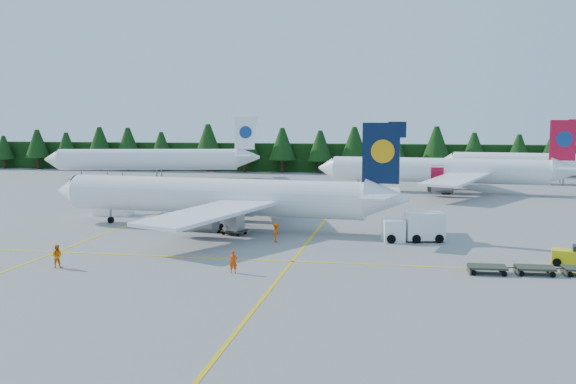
% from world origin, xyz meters
% --- Properties ---
extents(ground, '(320.00, 320.00, 0.00)m').
position_xyz_m(ground, '(0.00, 0.00, 0.00)').
color(ground, gray).
rests_on(ground, ground).
extents(taxi_stripe_a, '(0.25, 120.00, 0.01)m').
position_xyz_m(taxi_stripe_a, '(-14.00, 20.00, 0.01)').
color(taxi_stripe_a, yellow).
rests_on(taxi_stripe_a, ground).
extents(taxi_stripe_b, '(0.25, 120.00, 0.01)m').
position_xyz_m(taxi_stripe_b, '(6.00, 20.00, 0.01)').
color(taxi_stripe_b, yellow).
rests_on(taxi_stripe_b, ground).
extents(taxi_stripe_cross, '(80.00, 0.25, 0.01)m').
position_xyz_m(taxi_stripe_cross, '(0.00, -6.00, 0.01)').
color(taxi_stripe_cross, yellow).
rests_on(taxi_stripe_cross, ground).
extents(treeline_hedge, '(220.00, 4.00, 6.00)m').
position_xyz_m(treeline_hedge, '(0.00, 82.00, 3.00)').
color(treeline_hedge, black).
rests_on(treeline_hedge, ground).
extents(airliner_navy, '(36.88, 30.22, 10.73)m').
position_xyz_m(airliner_navy, '(-5.19, 7.98, 3.23)').
color(airliner_navy, white).
rests_on(airliner_navy, ground).
extents(airliner_red, '(37.81, 30.98, 11.00)m').
position_xyz_m(airliner_red, '(18.95, 45.53, 3.31)').
color(airliner_red, white).
rests_on(airliner_red, ground).
extents(airliner_far_left, '(39.36, 11.15, 11.57)m').
position_xyz_m(airliner_far_left, '(-34.45, 60.52, 3.63)').
color(airliner_far_left, white).
rests_on(airliner_far_left, ground).
extents(airliner_far_right, '(38.18, 8.03, 11.12)m').
position_xyz_m(airliner_far_right, '(38.24, 62.42, 3.49)').
color(airliner_far_right, white).
rests_on(airliner_far_right, ground).
extents(airstairs, '(4.29, 5.82, 3.80)m').
position_xyz_m(airstairs, '(-18.65, 14.94, 0.83)').
color(airstairs, white).
rests_on(airstairs, ground).
extents(service_truck, '(5.76, 3.10, 2.64)m').
position_xyz_m(service_truck, '(15.37, 4.32, 1.31)').
color(service_truck, white).
rests_on(service_truck, ground).
extents(baggage_tug, '(2.97, 1.96, 1.47)m').
position_xyz_m(baggage_tug, '(27.08, -3.56, 0.72)').
color(baggage_tug, yellow).
rests_on(baggage_tug, ground).
extents(dolly_train, '(12.61, 2.75, 0.15)m').
position_xyz_m(dolly_train, '(25.41, -6.89, 0.50)').
color(dolly_train, '#333929').
rests_on(dolly_train, ground).
extents(uld_pair, '(4.92, 3.62, 1.63)m').
position_xyz_m(uld_pair, '(-2.70, 5.37, 1.10)').
color(uld_pair, '#333929').
rests_on(uld_pair, ground).
extents(crew_a, '(0.64, 0.47, 1.63)m').
position_xyz_m(crew_a, '(2.47, -10.44, 0.82)').
color(crew_a, '#EB3F04').
rests_on(crew_a, ground).
extents(crew_b, '(0.94, 0.79, 1.74)m').
position_xyz_m(crew_b, '(-10.96, -11.11, 0.87)').
color(crew_b, orange).
rests_on(crew_b, ground).
extents(crew_c, '(0.53, 0.76, 1.79)m').
position_xyz_m(crew_c, '(3.20, 1.69, 0.89)').
color(crew_c, '#FF5905').
rests_on(crew_c, ground).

